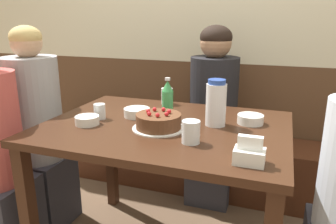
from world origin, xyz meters
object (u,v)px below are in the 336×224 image
Objects in this scene: bowl_soup_white at (250,119)px; glass_tumbler_short at (100,111)px; birthday_cake at (159,122)px; bench_seat at (202,162)px; water_pitcher at (216,103)px; soju_bottle at (168,99)px; glass_shot_small at (167,96)px; bowl_side_dish at (87,120)px; glass_water_tall at (191,132)px; napkin_holder at (249,154)px; bowl_rice_small at (137,112)px; person_dark_striped at (213,120)px; person_teal_shirt at (37,137)px.

glass_tumbler_short is (-0.74, -0.18, 0.02)m from bowl_soup_white.
bench_seat is at bearing 89.59° from birthday_cake.
water_pitcher is at bearing 9.50° from glass_tumbler_short.
soju_bottle is 0.29m from glass_shot_small.
bowl_side_dish is 0.56m from glass_shot_small.
glass_water_tall is at bearing -32.00° from birthday_cake.
napkin_holder is 0.80× the size of bowl_rice_small.
person_dark_striped is (0.22, 0.32, -0.23)m from glass_shot_small.
bowl_soup_white is 0.57m from glass_shot_small.
napkin_holder is 1.40× the size of glass_tumbler_short.
napkin_holder is at bearing -69.11° from bench_seat.
bench_seat is at bearing 76.01° from bowl_rice_small.
soju_bottle reaches higher than bowl_side_dish.
bowl_soup_white reaches higher than bench_seat.
glass_shot_small is 0.08× the size of person_teal_shirt.
soju_bottle is 0.42m from bowl_side_dish.
soju_bottle is 0.37m from glass_water_tall.
napkin_holder is 1.10m from person_dark_striped.
napkin_holder reaches higher than birthday_cake.
birthday_cake is 0.23m from glass_water_tall.
person_dark_striped is (0.09, -0.13, 0.39)m from bench_seat.
glass_tumbler_short is at bearing 162.61° from glass_water_tall.
birthday_cake reaches higher than bowl_side_dish.
bowl_side_dish is at bearing -20.74° from person_teal_shirt.
glass_shot_small is 0.45m from person_dark_striped.
bowl_soup_white and bowl_rice_small have the same top height.
soju_bottle is at bearing 125.15° from glass_water_tall.
water_pitcher is 2.36× the size of glass_water_tall.
bowl_soup_white is 0.65m from person_dark_striped.
bowl_rice_small is 0.11× the size of person_dark_striped.
glass_water_tall is (-0.21, -0.35, 0.03)m from bowl_soup_white.
soju_bottle reaches higher than glass_shot_small.
glass_tumbler_short is (-0.16, -0.10, 0.02)m from bowl_rice_small.
person_teal_shirt reaches higher than bench_seat.
person_teal_shirt is at bearing 163.76° from napkin_holder.
person_dark_striped is (0.12, 0.60, -0.28)m from soju_bottle.
glass_shot_small is (0.22, 0.40, 0.01)m from glass_tumbler_short.
person_teal_shirt is at bearing -137.76° from bench_seat.
glass_water_tall is (-0.05, -0.27, -0.06)m from water_pitcher.
water_pitcher is 0.60m from glass_tumbler_short.
glass_water_tall is at bearing -100.35° from water_pitcher.
napkin_holder is at bearing -26.41° from glass_water_tall.
glass_shot_small is at bearing 23.95° from person_teal_shirt.
person_teal_shirt is at bearing 166.45° from glass_water_tall.
glass_shot_small is at bearing 78.71° from bowl_rice_small.
person_teal_shirt is at bearing -179.13° from water_pitcher.
napkin_holder is (0.44, -1.15, 0.60)m from bench_seat.
water_pitcher is 0.18× the size of person_teal_shirt.
water_pitcher reaches higher than napkin_holder.
soju_bottle reaches higher than birthday_cake.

